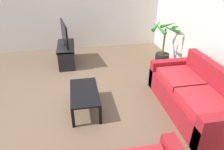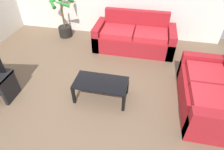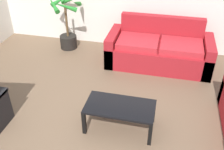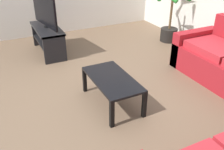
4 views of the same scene
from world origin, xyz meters
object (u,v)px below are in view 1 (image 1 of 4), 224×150
(coffee_table, at_px, (84,94))
(potted_palm, at_px, (164,47))
(couch_main, at_px, (193,96))
(tv_stand, at_px, (66,51))
(tv, at_px, (64,33))

(coffee_table, height_order, potted_palm, potted_palm)
(potted_palm, bearing_deg, couch_main, -7.56)
(tv_stand, height_order, potted_palm, potted_palm)
(couch_main, xyz_separation_m, potted_palm, (-2.03, 0.27, 0.18))
(tv_stand, xyz_separation_m, coffee_table, (2.17, 0.35, 0.00))
(couch_main, bearing_deg, coffee_table, -101.02)
(couch_main, height_order, tv, tv)
(tv_stand, xyz_separation_m, tv, (-0.00, 0.00, 0.51))
(tv, xyz_separation_m, potted_palm, (0.53, 2.58, -0.36))
(couch_main, xyz_separation_m, tv, (-2.56, -2.31, 0.55))
(tv_stand, xyz_separation_m, potted_palm, (0.53, 2.59, 0.14))
(couch_main, relative_size, tv, 2.00)
(tv, bearing_deg, couch_main, 42.15)
(couch_main, distance_m, potted_palm, 2.06)
(couch_main, height_order, potted_palm, potted_palm)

